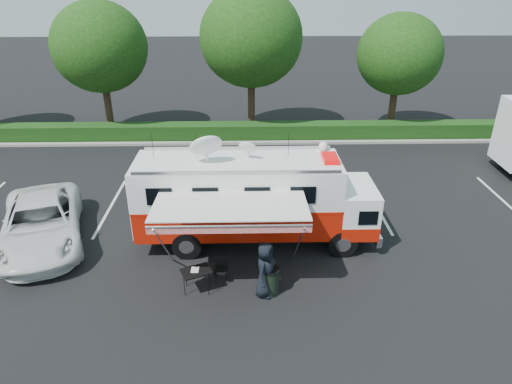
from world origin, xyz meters
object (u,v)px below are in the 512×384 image
command_truck (254,199)px  folding_table (196,272)px  white_suv (46,242)px  trash_bin (270,281)px

command_truck → folding_table: bearing=-122.8°
white_suv → folding_table: size_ratio=5.45×
command_truck → white_suv: (-8.21, 0.11, -1.86)m
white_suv → command_truck: bearing=-19.1°
command_truck → folding_table: size_ratio=8.01×
folding_table → trash_bin: size_ratio=1.19×
white_suv → trash_bin: size_ratio=6.46×
folding_table → trash_bin: 2.42m
command_truck → white_suv: size_ratio=1.47×
white_suv → trash_bin: (8.65, -3.32, 0.48)m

